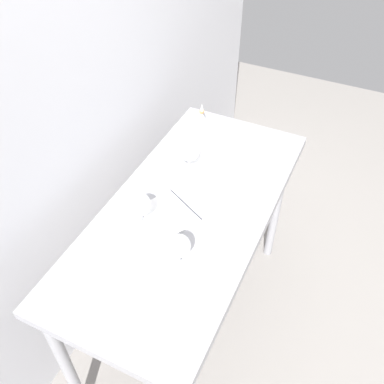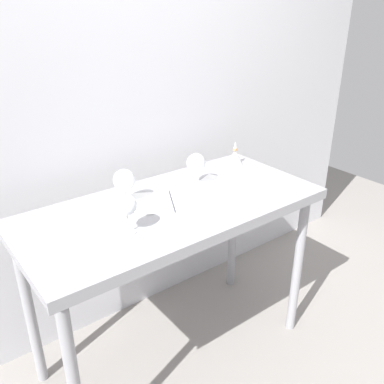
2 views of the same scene
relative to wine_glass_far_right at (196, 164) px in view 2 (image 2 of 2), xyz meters
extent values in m
plane|color=gray|center=(-0.21, -0.09, -1.02)|extent=(6.00, 6.00, 0.00)
cube|color=silver|center=(-0.21, 0.40, 0.28)|extent=(3.80, 0.04, 2.60)
cube|color=#95959A|center=(-0.21, -0.09, -0.14)|extent=(1.40, 0.64, 0.04)
cube|color=#95959A|center=(-0.21, -0.42, -0.14)|extent=(1.40, 0.01, 0.05)
cylinder|color=#95959A|center=(0.43, -0.35, -0.59)|extent=(0.05, 0.05, 0.86)
cylinder|color=#95959A|center=(-0.85, 0.17, -0.59)|extent=(0.05, 0.05, 0.86)
cylinder|color=#95959A|center=(0.43, 0.17, -0.59)|extent=(0.05, 0.05, 0.86)
cylinder|color=white|center=(0.00, 0.00, -0.12)|extent=(0.07, 0.07, 0.00)
cylinder|color=white|center=(0.00, 0.00, -0.07)|extent=(0.01, 0.01, 0.08)
sphere|color=white|center=(0.00, 0.00, 0.00)|extent=(0.09, 0.09, 0.09)
cylinder|color=maroon|center=(0.00, 0.00, -0.01)|extent=(0.07, 0.07, 0.02)
cylinder|color=white|center=(-0.38, 0.03, -0.12)|extent=(0.08, 0.08, 0.00)
cylinder|color=white|center=(-0.38, 0.03, -0.08)|extent=(0.01, 0.01, 0.07)
sphere|color=white|center=(-0.38, 0.03, 0.00)|extent=(0.10, 0.10, 0.10)
cylinder|color=#590E26|center=(-0.38, 0.03, -0.02)|extent=(0.07, 0.07, 0.02)
cylinder|color=white|center=(-0.50, -0.20, -0.12)|extent=(0.06, 0.06, 0.00)
cylinder|color=white|center=(-0.50, -0.20, -0.07)|extent=(0.01, 0.01, 0.08)
sphere|color=white|center=(-0.50, -0.20, 0.01)|extent=(0.09, 0.09, 0.09)
cylinder|color=maroon|center=(-0.50, -0.20, -0.01)|extent=(0.06, 0.06, 0.02)
cube|color=white|center=(-0.28, -0.04, -0.11)|extent=(0.26, 0.28, 0.01)
cube|color=white|center=(-0.12, -0.12, -0.11)|extent=(0.26, 0.28, 0.01)
cube|color=#3F3F47|center=(-0.20, -0.08, -0.11)|extent=(0.11, 0.20, 0.01)
cube|color=white|center=(0.13, -0.09, -0.12)|extent=(0.26, 0.32, 0.00)
cube|color=white|center=(-0.56, 0.05, -0.12)|extent=(0.23, 0.25, 0.00)
cone|color=silver|center=(0.35, 0.10, -0.07)|extent=(0.10, 0.10, 0.09)
cylinder|color=#C17F4C|center=(0.35, 0.10, -0.03)|extent=(0.02, 0.02, 0.01)
cone|color=silver|center=(0.35, 0.10, 0.00)|extent=(0.02, 0.02, 0.04)
camera|label=1|loc=(-1.33, -0.65, 1.18)|focal=39.95mm
camera|label=2|loc=(-1.17, -1.50, 0.74)|focal=39.00mm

